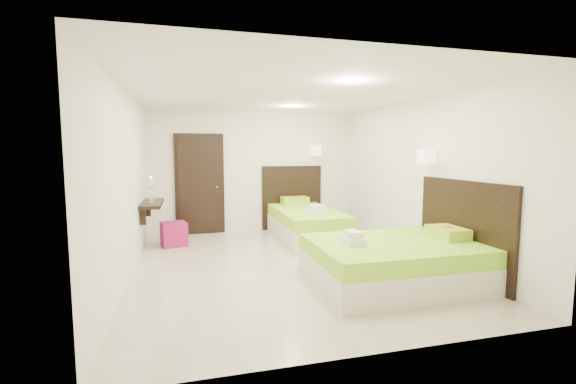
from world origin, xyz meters
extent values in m
plane|color=#BCB29C|center=(0.00, 0.00, 0.00)|extent=(5.50, 5.50, 0.00)
cube|color=beige|center=(0.83, 1.61, 0.18)|extent=(1.14, 2.28, 0.36)
cube|color=#81C920|center=(0.83, 1.61, 0.48)|extent=(1.13, 2.25, 0.23)
cube|color=black|center=(0.83, 2.72, 0.71)|extent=(1.37, 0.05, 1.42)
cube|color=#A1C423|center=(0.83, 2.47, 0.67)|extent=(0.57, 0.39, 0.16)
cylinder|color=#CF3071|center=(0.83, 2.47, 0.75)|extent=(0.14, 0.14, 0.00)
cube|color=silver|center=(0.83, 0.99, 0.64)|extent=(0.34, 0.25, 0.09)
cube|color=silver|center=(0.83, 0.99, 0.73)|extent=(0.26, 0.19, 0.09)
cube|color=#F1E2C6|center=(1.33, 2.57, 1.76)|extent=(0.20, 0.20, 0.23)
cylinder|color=#2D2116|center=(1.33, 2.65, 1.76)|extent=(0.03, 0.16, 0.03)
cube|color=beige|center=(1.17, -1.16, 0.17)|extent=(2.16, 1.62, 0.35)
cube|color=#81C920|center=(1.17, -1.16, 0.45)|extent=(2.14, 1.61, 0.22)
cube|color=black|center=(2.22, -1.16, 0.68)|extent=(0.05, 1.84, 1.35)
cube|color=#A1C423|center=(1.98, -1.16, 0.64)|extent=(0.37, 0.54, 0.15)
cylinder|color=#CF3071|center=(1.98, -1.16, 0.72)|extent=(0.13, 0.13, 0.00)
cube|color=silver|center=(0.57, -1.16, 0.61)|extent=(0.24, 0.32, 0.09)
cube|color=silver|center=(0.57, -1.16, 0.69)|extent=(0.18, 0.24, 0.09)
cube|color=#F1E2C6|center=(2.07, -0.48, 1.68)|extent=(0.19, 0.19, 0.22)
cylinder|color=#2D2116|center=(2.15, -0.48, 1.68)|extent=(0.16, 0.03, 0.03)
cube|color=black|center=(1.34, 2.19, 0.22)|extent=(0.63, 0.60, 0.45)
cube|color=#8A124E|center=(-1.72, 1.73, 0.22)|extent=(0.52, 0.52, 0.44)
cube|color=black|center=(-1.20, 2.71, 1.05)|extent=(1.02, 0.06, 2.14)
cube|color=black|center=(-1.20, 2.67, 1.05)|extent=(0.88, 0.04, 2.06)
cylinder|color=silver|center=(-0.85, 2.64, 1.00)|extent=(0.03, 0.10, 0.03)
cube|color=black|center=(-2.08, 1.60, 0.82)|extent=(0.35, 1.20, 0.06)
cube|color=black|center=(-2.19, 1.15, 0.67)|extent=(0.10, 0.04, 0.30)
cube|color=black|center=(-2.19, 2.05, 0.67)|extent=(0.10, 0.04, 0.30)
cylinder|color=silver|center=(-2.08, 1.45, 0.86)|extent=(0.10, 0.10, 0.02)
cylinder|color=silver|center=(-2.08, 1.45, 0.98)|extent=(0.02, 0.02, 0.22)
cone|color=silver|center=(-2.08, 1.45, 1.11)|extent=(0.07, 0.07, 0.04)
cylinder|color=white|center=(-2.08, 1.45, 1.20)|extent=(0.02, 0.02, 0.15)
sphere|color=#FFB23F|center=(-2.08, 1.45, 1.29)|extent=(0.02, 0.02, 0.02)
cylinder|color=silver|center=(-2.08, 1.75, 0.86)|extent=(0.10, 0.10, 0.02)
cylinder|color=silver|center=(-2.08, 1.75, 0.98)|extent=(0.02, 0.02, 0.22)
cone|color=silver|center=(-2.08, 1.75, 1.11)|extent=(0.07, 0.07, 0.04)
cylinder|color=white|center=(-2.08, 1.75, 1.20)|extent=(0.02, 0.02, 0.15)
sphere|color=#FFB23F|center=(-2.08, 1.75, 1.29)|extent=(0.02, 0.02, 0.02)
camera|label=1|loc=(-1.46, -5.61, 1.74)|focal=24.00mm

